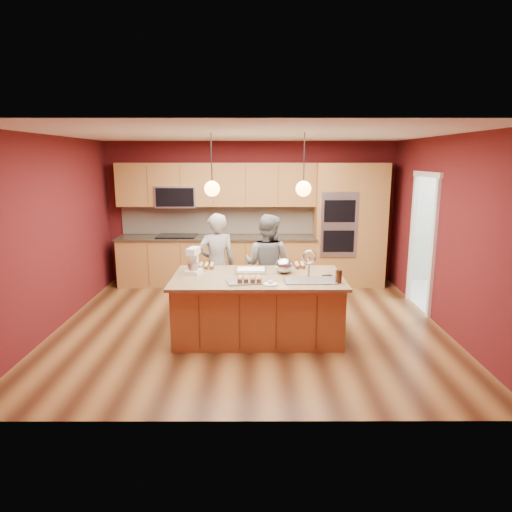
{
  "coord_description": "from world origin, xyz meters",
  "views": [
    {
      "loc": [
        0.08,
        -6.3,
        2.39
      ],
      "look_at": [
        0.09,
        -0.1,
        1.05
      ],
      "focal_mm": 32.0,
      "sensor_mm": 36.0,
      "label": 1
    }
  ],
  "objects_px": {
    "person_left": "(217,265)",
    "person_right": "(267,265)",
    "stand_mixer": "(194,262)",
    "mixing_bowl": "(284,266)",
    "island": "(259,305)"
  },
  "relations": [
    {
      "from": "person_left",
      "to": "person_right",
      "type": "height_order",
      "value": "person_left"
    },
    {
      "from": "stand_mixer",
      "to": "mixing_bowl",
      "type": "distance_m",
      "value": 1.24
    },
    {
      "from": "person_right",
      "to": "stand_mixer",
      "type": "height_order",
      "value": "person_right"
    },
    {
      "from": "island",
      "to": "person_left",
      "type": "relative_size",
      "value": 1.44
    },
    {
      "from": "island",
      "to": "person_right",
      "type": "xyz_separation_m",
      "value": [
        0.13,
        0.89,
        0.35
      ]
    },
    {
      "from": "island",
      "to": "mixing_bowl",
      "type": "bearing_deg",
      "value": 27.39
    },
    {
      "from": "stand_mixer",
      "to": "mixing_bowl",
      "type": "height_order",
      "value": "stand_mixer"
    },
    {
      "from": "island",
      "to": "mixing_bowl",
      "type": "height_order",
      "value": "island"
    },
    {
      "from": "person_right",
      "to": "mixing_bowl",
      "type": "xyz_separation_m",
      "value": [
        0.21,
        -0.71,
        0.16
      ]
    },
    {
      "from": "island",
      "to": "person_right",
      "type": "relative_size",
      "value": 1.45
    },
    {
      "from": "island",
      "to": "person_right",
      "type": "height_order",
      "value": "person_right"
    },
    {
      "from": "person_right",
      "to": "stand_mixer",
      "type": "bearing_deg",
      "value": 58.58
    },
    {
      "from": "island",
      "to": "mixing_bowl",
      "type": "xyz_separation_m",
      "value": [
        0.35,
        0.18,
        0.51
      ]
    },
    {
      "from": "person_left",
      "to": "mixing_bowl",
      "type": "height_order",
      "value": "person_left"
    },
    {
      "from": "person_left",
      "to": "person_right",
      "type": "distance_m",
      "value": 0.77
    }
  ]
}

